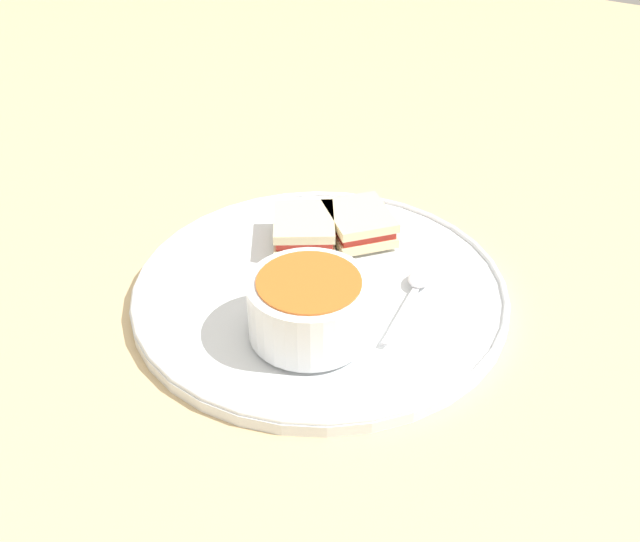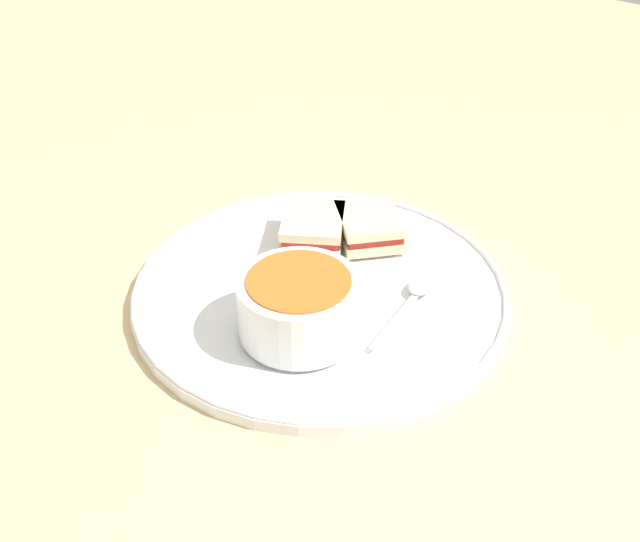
# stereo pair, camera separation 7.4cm
# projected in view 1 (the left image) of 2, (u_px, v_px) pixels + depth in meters

# --- Properties ---
(ground_plane) EXTENTS (2.40, 2.40, 0.00)m
(ground_plane) POSITION_uv_depth(u_px,v_px,m) (320.00, 296.00, 0.76)
(ground_plane) COLOR #D1B27F
(plate) EXTENTS (0.37, 0.37, 0.02)m
(plate) POSITION_uv_depth(u_px,v_px,m) (320.00, 290.00, 0.75)
(plate) COLOR white
(plate) RESTS_ON ground_plane
(soup_bowl) EXTENTS (0.11, 0.11, 0.06)m
(soup_bowl) POSITION_uv_depth(u_px,v_px,m) (309.00, 306.00, 0.67)
(soup_bowl) COLOR white
(soup_bowl) RESTS_ON plate
(spoon) EXTENTS (0.13, 0.03, 0.01)m
(spoon) POSITION_uv_depth(u_px,v_px,m) (417.00, 285.00, 0.74)
(spoon) COLOR silver
(spoon) RESTS_ON plate
(sandwich_half_near) EXTENTS (0.10, 0.10, 0.03)m
(sandwich_half_near) POSITION_uv_depth(u_px,v_px,m) (359.00, 223.00, 0.81)
(sandwich_half_near) COLOR beige
(sandwich_half_near) RESTS_ON plate
(sandwich_half_far) EXTENTS (0.10, 0.10, 0.03)m
(sandwich_half_far) POSITION_uv_depth(u_px,v_px,m) (304.00, 229.00, 0.80)
(sandwich_half_far) COLOR beige
(sandwich_half_far) RESTS_ON plate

